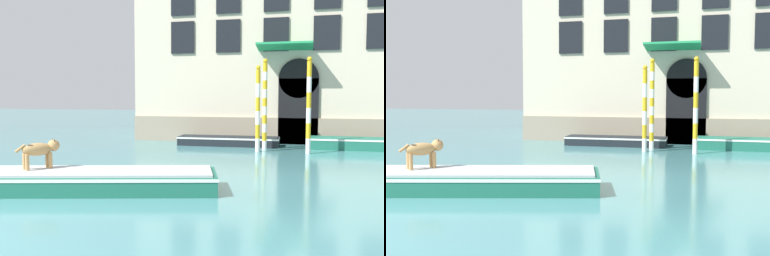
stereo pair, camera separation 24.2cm
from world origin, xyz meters
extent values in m
cube|color=beige|center=(4.27, 19.97, 6.98)|extent=(15.06, 6.00, 13.97)
cube|color=gray|center=(4.27, 16.92, 0.66)|extent=(15.06, 0.16, 1.31)
cube|color=black|center=(5.40, 16.91, 1.63)|extent=(1.94, 0.14, 3.26)
cylinder|color=black|center=(5.40, 16.91, 3.26)|extent=(1.94, 0.14, 1.94)
cube|color=black|center=(-0.55, 16.93, 5.44)|extent=(1.24, 0.10, 1.65)
cube|color=black|center=(1.86, 16.93, 5.44)|extent=(1.24, 0.10, 1.65)
cube|color=black|center=(4.27, 16.93, 5.44)|extent=(1.24, 0.10, 1.65)
cube|color=black|center=(6.68, 16.93, 5.44)|extent=(1.24, 0.10, 1.65)
cube|color=black|center=(9.09, 16.93, 5.44)|extent=(1.24, 0.10, 1.65)
cube|color=black|center=(-0.55, 16.93, 7.40)|extent=(1.24, 0.10, 1.65)
cube|color=#1E8C51|center=(4.74, 16.27, 4.79)|extent=(2.64, 1.40, 0.29)
cube|color=#1E6651|center=(-0.11, 4.29, 0.24)|extent=(8.07, 3.79, 0.48)
cube|color=white|center=(-0.11, 4.29, 0.42)|extent=(8.11, 3.82, 0.08)
cube|color=#B2B7BC|center=(-0.11, 4.29, 0.51)|extent=(7.80, 3.59, 0.06)
cylinder|color=tan|center=(-0.74, 4.60, 0.75)|extent=(0.10, 0.10, 0.42)
cylinder|color=tan|center=(-0.56, 4.45, 0.75)|extent=(0.10, 0.10, 0.42)
cylinder|color=tan|center=(-1.11, 4.13, 0.75)|extent=(0.10, 0.10, 0.42)
cylinder|color=tan|center=(-0.93, 3.99, 0.75)|extent=(0.10, 0.10, 0.42)
ellipsoid|color=tan|center=(-0.83, 4.29, 1.06)|extent=(0.75, 0.82, 0.33)
ellipsoid|color=#382D23|center=(-0.91, 4.20, 1.15)|extent=(0.40, 0.42, 0.12)
sphere|color=tan|center=(-0.56, 4.63, 1.13)|extent=(0.31, 0.31, 0.31)
cone|color=#382D23|center=(-0.63, 4.68, 1.25)|extent=(0.09, 0.09, 0.13)
cone|color=#382D23|center=(-0.50, 4.58, 1.25)|extent=(0.09, 0.09, 0.13)
cylinder|color=tan|center=(-1.10, 3.96, 1.11)|extent=(0.23, 0.26, 0.22)
cube|color=black|center=(2.16, 15.54, 0.22)|extent=(4.85, 1.42, 0.44)
cube|color=white|center=(2.16, 15.54, 0.38)|extent=(4.88, 1.45, 0.08)
cube|color=#B2B7BC|center=(2.16, 15.54, 0.20)|extent=(2.67, 1.05, 0.39)
cube|color=#1E6651|center=(8.36, 15.49, 0.26)|extent=(4.69, 1.42, 0.52)
cube|color=white|center=(8.36, 15.49, 0.46)|extent=(4.72, 1.45, 0.08)
cube|color=#9EA3A8|center=(8.36, 15.49, 0.24)|extent=(2.58, 1.06, 0.47)
cylinder|color=white|center=(5.93, 13.38, 0.32)|extent=(0.19, 0.19, 0.64)
cylinder|color=gold|center=(5.93, 13.38, 0.96)|extent=(0.19, 0.19, 0.64)
cylinder|color=white|center=(5.93, 13.38, 1.60)|extent=(0.19, 0.19, 0.64)
cylinder|color=gold|center=(5.93, 13.38, 2.25)|extent=(0.19, 0.19, 0.64)
cylinder|color=white|center=(5.93, 13.38, 2.89)|extent=(0.19, 0.19, 0.64)
cylinder|color=gold|center=(5.93, 13.38, 3.53)|extent=(0.19, 0.19, 0.64)
sphere|color=gold|center=(5.93, 13.38, 3.94)|extent=(0.20, 0.20, 0.20)
cylinder|color=white|center=(3.81, 13.46, 0.29)|extent=(0.19, 0.19, 0.59)
cylinder|color=gold|center=(3.81, 13.46, 0.88)|extent=(0.19, 0.19, 0.59)
cylinder|color=white|center=(3.81, 13.46, 1.47)|extent=(0.19, 0.19, 0.59)
cylinder|color=gold|center=(3.81, 13.46, 2.06)|extent=(0.19, 0.19, 0.59)
cylinder|color=white|center=(3.81, 13.46, 2.65)|extent=(0.19, 0.19, 0.59)
cylinder|color=gold|center=(3.81, 13.46, 3.24)|extent=(0.19, 0.19, 0.59)
sphere|color=gold|center=(3.81, 13.46, 3.62)|extent=(0.20, 0.20, 0.20)
cylinder|color=white|center=(4.00, 14.47, 0.19)|extent=(0.20, 0.20, 0.39)
cylinder|color=gold|center=(4.00, 14.47, 0.58)|extent=(0.20, 0.20, 0.39)
cylinder|color=white|center=(4.00, 14.47, 0.97)|extent=(0.20, 0.20, 0.39)
cylinder|color=gold|center=(4.00, 14.47, 1.36)|extent=(0.20, 0.20, 0.39)
cylinder|color=white|center=(4.00, 14.47, 1.74)|extent=(0.20, 0.20, 0.39)
cylinder|color=gold|center=(4.00, 14.47, 2.13)|extent=(0.20, 0.20, 0.39)
cylinder|color=white|center=(4.00, 14.47, 2.52)|extent=(0.20, 0.20, 0.39)
cylinder|color=gold|center=(4.00, 14.47, 2.91)|extent=(0.20, 0.20, 0.39)
cylinder|color=white|center=(4.00, 14.47, 3.30)|extent=(0.20, 0.20, 0.39)
cylinder|color=gold|center=(4.00, 14.47, 3.68)|extent=(0.20, 0.20, 0.39)
sphere|color=gold|center=(4.00, 14.47, 3.97)|extent=(0.21, 0.21, 0.21)
camera|label=1|loc=(6.07, -5.87, 2.49)|focal=42.00mm
camera|label=2|loc=(6.30, -5.80, 2.49)|focal=42.00mm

